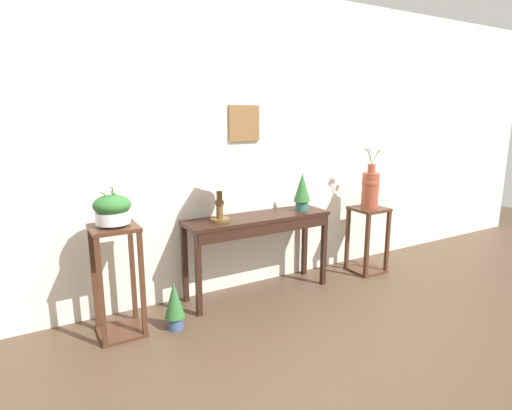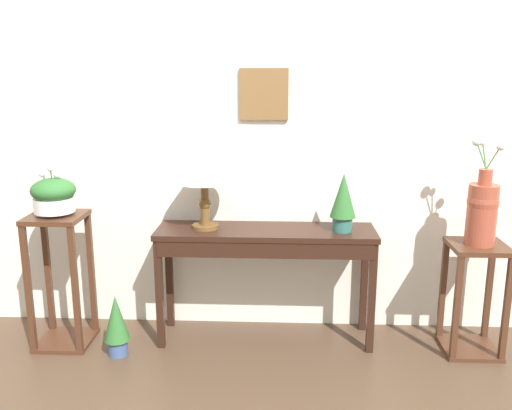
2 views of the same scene
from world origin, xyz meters
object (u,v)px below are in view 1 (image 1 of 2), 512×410
Objects in this scene: potted_plant_on_console at (302,190)px; planter_bowl_wide_left at (112,209)px; console_table at (259,227)px; table_lamp at (219,175)px; flower_vase_tall_right at (370,186)px; potted_plant_floor at (174,304)px; pedestal_stand_right at (367,240)px; pedestal_stand_left at (118,281)px.

planter_bowl_wide_left reaches higher than potted_plant_on_console.
console_table is 2.53× the size of table_lamp.
planter_bowl_wide_left is 0.48× the size of flower_vase_tall_right.
flower_vase_tall_right is at bearing 4.24° from potted_plant_floor.
table_lamp is at bearing 176.42° from pedestal_stand_right.
pedestal_stand_left is at bearing -179.57° from pedestal_stand_right.
pedestal_stand_left is 0.56m from planter_bowl_wide_left.
pedestal_stand_right is at bearing -3.58° from table_lamp.
console_table reaches higher than potted_plant_floor.
potted_plant_on_console reaches higher than potted_plant_floor.
planter_bowl_wide_left is 0.45× the size of pedestal_stand_right.
console_table is at bearing 4.44° from pedestal_stand_left.
console_table is 2.13× the size of flower_vase_tall_right.
potted_plant_floor is (-2.23, -0.17, -0.14)m from pedestal_stand_right.
console_table is 1.36m from planter_bowl_wide_left.
table_lamp is at bearing 7.76° from planter_bowl_wide_left.
planter_bowl_wide_left is at bearing -179.57° from pedestal_stand_right.
planter_bowl_wide_left is at bearing -179.57° from flower_vase_tall_right.
flower_vase_tall_right is at bearing 0.43° from pedestal_stand_left.
potted_plant_on_console is 0.83m from flower_vase_tall_right.
potted_plant_on_console is 0.93× the size of potted_plant_floor.
flower_vase_tall_right is (2.62, 0.02, -0.06)m from planter_bowl_wide_left.
potted_plant_on_console is 1.17× the size of planter_bowl_wide_left.
potted_plant_on_console is at bearing 174.28° from flower_vase_tall_right.
potted_plant_on_console is 0.56× the size of flower_vase_tall_right.
pedestal_stand_right is (1.70, -0.11, -0.81)m from table_lamp.
planter_bowl_wide_left is at bearing -172.24° from table_lamp.
flower_vase_tall_right reaches higher than planter_bowl_wide_left.
table_lamp is 1.88m from pedestal_stand_right.
pedestal_stand_right is at bearing -5.72° from potted_plant_on_console.
pedestal_stand_left reaches higher than pedestal_stand_right.
table_lamp is at bearing 176.42° from flower_vase_tall_right.
planter_bowl_wide_left is (-1.31, -0.10, 0.34)m from console_table.
potted_plant_on_console reaches higher than pedestal_stand_left.
table_lamp reaches higher than planter_bowl_wide_left.
potted_plant_floor is at bearing -164.96° from console_table.
planter_bowl_wide_left is (-0.00, -0.00, 0.56)m from pedestal_stand_left.
table_lamp is at bearing 7.76° from pedestal_stand_left.
planter_bowl_wide_left is at bearing -175.56° from console_table.
potted_plant_on_console is at bearing 10.01° from potted_plant_floor.
potted_plant_on_console is at bearing 174.28° from pedestal_stand_right.
table_lamp reaches higher than potted_plant_on_console.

